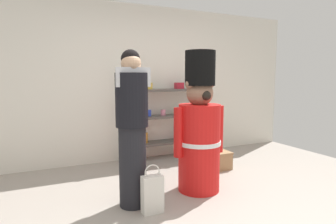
{
  "coord_description": "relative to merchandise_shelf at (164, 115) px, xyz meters",
  "views": [
    {
      "loc": [
        -1.46,
        -2.43,
        1.37
      ],
      "look_at": [
        -0.13,
        0.44,
        1.0
      ],
      "focal_mm": 30.18,
      "sensor_mm": 36.0,
      "label": 1
    }
  ],
  "objects": [
    {
      "name": "teddy_bear_guard",
      "position": [
        -0.19,
        -1.51,
        -0.01
      ],
      "size": [
        0.68,
        0.53,
        1.7
      ],
      "color": "red",
      "rests_on": "ground_plane"
    },
    {
      "name": "person_shopper",
      "position": [
        -1.07,
        -1.58,
        0.12
      ],
      "size": [
        0.36,
        0.34,
        1.68
      ],
      "color": "black",
      "rests_on": "ground_plane"
    },
    {
      "name": "ground_plane",
      "position": [
        -0.5,
        -1.98,
        -0.75
      ],
      "size": [
        6.4,
        6.4,
        0.0
      ],
      "primitive_type": "plane",
      "color": "#9E9389"
    },
    {
      "name": "display_crate",
      "position": [
        0.51,
        -0.92,
        -0.62
      ],
      "size": [
        0.35,
        0.3,
        0.27
      ],
      "color": "#9E7A51",
      "rests_on": "ground_plane"
    },
    {
      "name": "merchandise_shelf",
      "position": [
        0.0,
        0.0,
        0.0
      ],
      "size": [
        1.37,
        0.35,
        1.51
      ],
      "color": "#4C4742",
      "rests_on": "ground_plane"
    },
    {
      "name": "back_wall",
      "position": [
        -0.5,
        0.22,
        0.55
      ],
      "size": [
        6.4,
        0.12,
        2.6
      ],
      "primitive_type": "cube",
      "color": "silver",
      "rests_on": "ground_plane"
    },
    {
      "name": "shopping_bag",
      "position": [
        -0.94,
        -1.83,
        -0.55
      ],
      "size": [
        0.22,
        0.12,
        0.51
      ],
      "color": "silver",
      "rests_on": "ground_plane"
    }
  ]
}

